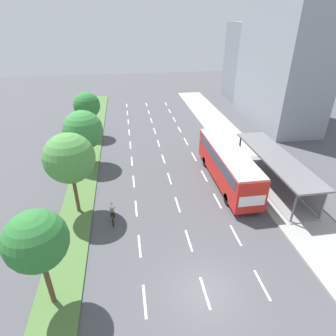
# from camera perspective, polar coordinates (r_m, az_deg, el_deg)

# --- Properties ---
(ground_plane) EXTENTS (140.00, 140.00, 0.00)m
(ground_plane) POSITION_cam_1_polar(r_m,az_deg,el_deg) (17.93, 7.47, -23.63)
(ground_plane) COLOR #4C4C51
(median_strip) EXTENTS (2.60, 52.00, 0.12)m
(median_strip) POSITION_cam_1_polar(r_m,az_deg,el_deg) (33.79, -15.70, 2.95)
(median_strip) COLOR #4C7038
(median_strip) RESTS_ON ground
(sidewalk_right) EXTENTS (4.50, 52.00, 0.15)m
(sidewalk_right) POSITION_cam_1_polar(r_m,az_deg,el_deg) (35.92, 13.27, 4.86)
(sidewalk_right) COLOR #9E9E99
(sidewalk_right) RESTS_ON ground
(lane_divider_left) EXTENTS (0.14, 45.64, 0.01)m
(lane_divider_left) POSITION_cam_1_polar(r_m,az_deg,el_deg) (31.10, -7.35, 1.42)
(lane_divider_left) COLOR white
(lane_divider_left) RESTS_ON ground
(lane_divider_center) EXTENTS (0.14, 45.64, 0.01)m
(lane_divider_center) POSITION_cam_1_polar(r_m,az_deg,el_deg) (31.33, -0.95, 1.88)
(lane_divider_center) COLOR white
(lane_divider_center) RESTS_ON ground
(lane_divider_right) EXTENTS (0.14, 45.64, 0.01)m
(lane_divider_right) POSITION_cam_1_polar(r_m,az_deg,el_deg) (31.94, 5.29, 2.31)
(lane_divider_right) COLOR white
(lane_divider_right) RESTS_ON ground
(bus_shelter) EXTENTS (2.90, 11.72, 2.86)m
(bus_shelter) POSITION_cam_1_polar(r_m,az_deg,el_deg) (27.45, 21.32, 0.03)
(bus_shelter) COLOR gray
(bus_shelter) RESTS_ON sidewalk_right
(bus) EXTENTS (2.54, 11.29, 3.37)m
(bus) POSITION_cam_1_polar(r_m,az_deg,el_deg) (26.65, 12.02, 1.10)
(bus) COLOR red
(bus) RESTS_ON ground
(cyclist) EXTENTS (0.46, 1.82, 1.71)m
(cyclist) POSITION_cam_1_polar(r_m,az_deg,el_deg) (22.14, -11.18, -9.00)
(cyclist) COLOR black
(cyclist) RESTS_ON ground
(median_tree_nearest) EXTENTS (3.12, 3.12, 5.98)m
(median_tree_nearest) POSITION_cam_1_polar(r_m,az_deg,el_deg) (15.39, -25.14, -13.27)
(median_tree_nearest) COLOR brown
(median_tree_nearest) RESTS_ON median_strip
(median_tree_second) EXTENTS (3.78, 3.78, 6.66)m
(median_tree_second) POSITION_cam_1_polar(r_m,az_deg,el_deg) (21.82, -19.38, 1.87)
(median_tree_second) COLOR brown
(median_tree_second) RESTS_ON median_strip
(median_tree_third) EXTENTS (3.97, 3.97, 5.81)m
(median_tree_third) POSITION_cam_1_polar(r_m,az_deg,el_deg) (29.67, -16.86, 7.35)
(median_tree_third) COLOR brown
(median_tree_third) RESTS_ON median_strip
(median_tree_fourth) EXTENTS (3.29, 3.29, 5.68)m
(median_tree_fourth) POSITION_cam_1_polar(r_m,az_deg,el_deg) (37.42, -16.13, 12.10)
(median_tree_fourth) COLOR brown
(median_tree_fourth) RESTS_ON median_strip
(building_near_right) EXTENTS (6.62, 15.39, 22.10)m
(building_near_right) POSITION_cam_1_polar(r_m,az_deg,el_deg) (43.63, 22.83, 22.64)
(building_near_right) COLOR #8E939E
(building_near_right) RESTS_ON ground
(building_mid_right) EXTENTS (9.47, 8.77, 13.08)m
(building_mid_right) POSITION_cam_1_polar(r_m,az_deg,el_deg) (56.09, 17.60, 19.68)
(building_mid_right) COLOR gray
(building_mid_right) RESTS_ON ground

